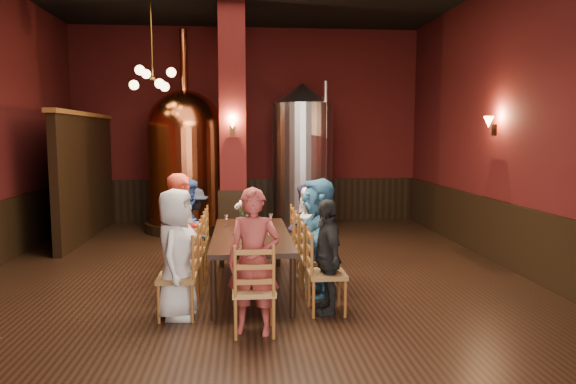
{
  "coord_description": "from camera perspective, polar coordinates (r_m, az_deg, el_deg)",
  "views": [
    {
      "loc": [
        -0.09,
        -7.14,
        2.05
      ],
      "look_at": [
        0.54,
        0.2,
        1.22
      ],
      "focal_mm": 32.0,
      "sensor_mm": 36.0,
      "label": 1
    }
  ],
  "objects": [
    {
      "name": "wine_glass_0",
      "position": [
        7.36,
        -1.92,
        -3.09
      ],
      "size": [
        0.07,
        0.07,
        0.17
      ],
      "primitive_type": null,
      "color": "white",
      "rests_on": "dining_table"
    },
    {
      "name": "sconce_column",
      "position": [
        9.64,
        -6.18,
        7.26
      ],
      "size": [
        0.2,
        0.2,
        0.36
      ],
      "primitive_type": null,
      "rotation": [
        0.0,
        0.0,
        3.14
      ],
      "color": "black",
      "rests_on": "column"
    },
    {
      "name": "pendant_cluster",
      "position": [
        10.24,
        -14.8,
        12.08
      ],
      "size": [
        0.9,
        0.9,
        1.7
      ],
      "primitive_type": null,
      "color": "#A57226",
      "rests_on": "room"
    },
    {
      "name": "person_6",
      "position": [
        7.22,
        2.61,
        -4.65
      ],
      "size": [
        0.55,
        0.72,
        1.33
      ],
      "primitive_type": "imported",
      "rotation": [
        0.0,
        0.0,
        4.92
      ],
      "color": "white",
      "rests_on": "ground"
    },
    {
      "name": "person_3",
      "position": [
        7.85,
        -10.48,
        -4.08
      ],
      "size": [
        0.67,
        0.91,
        1.27
      ],
      "primitive_type": "imported",
      "rotation": [
        0.0,
        0.0,
        1.83
      ],
      "color": "black",
      "rests_on": "ground"
    },
    {
      "name": "chair_7",
      "position": [
        7.91,
        1.95,
        -5.19
      ],
      "size": [
        0.46,
        0.46,
        0.92
      ],
      "primitive_type": null,
      "rotation": [
        0.0,
        0.0,
        1.58
      ],
      "color": "brown",
      "rests_on": "ground"
    },
    {
      "name": "wine_glass_6",
      "position": [
        7.31,
        -6.87,
        -3.2
      ],
      "size": [
        0.07,
        0.07,
        0.17
      ],
      "primitive_type": null,
      "color": "white",
      "rests_on": "dining_table"
    },
    {
      "name": "wainscot_right",
      "position": [
        8.35,
        24.32,
        -4.86
      ],
      "size": [
        0.08,
        9.9,
        1.0
      ],
      "primitive_type": "cube",
      "color": "black",
      "rests_on": "ground"
    },
    {
      "name": "wine_glass_4",
      "position": [
        7.27,
        -4.41,
        -3.23
      ],
      "size": [
        0.07,
        0.07,
        0.17
      ],
      "primitive_type": null,
      "color": "white",
      "rests_on": "dining_table"
    },
    {
      "name": "person_8",
      "position": [
        5.3,
        -3.82,
        -7.7
      ],
      "size": [
        0.62,
        0.47,
        1.52
      ],
      "primitive_type": "imported",
      "rotation": [
        0.0,
        0.0,
        6.07
      ],
      "color": "maroon",
      "rests_on": "ground"
    },
    {
      "name": "person_7",
      "position": [
        7.88,
        1.95,
        -3.83
      ],
      "size": [
        0.5,
        0.7,
        1.3
      ],
      "primitive_type": "imported",
      "rotation": [
        0.0,
        0.0,
        5.03
      ],
      "color": "#241D3B",
      "rests_on": "ground"
    },
    {
      "name": "person_1",
      "position": [
        6.53,
        -11.59,
        -4.86
      ],
      "size": [
        0.47,
        0.63,
        1.58
      ],
      "primitive_type": "imported",
      "rotation": [
        0.0,
        0.0,
        1.74
      ],
      "color": "red",
      "rests_on": "ground"
    },
    {
      "name": "wine_glass_5",
      "position": [
        6.12,
        -2.11,
        -5.04
      ],
      "size": [
        0.07,
        0.07,
        0.17
      ],
      "primitive_type": null,
      "color": "white",
      "rests_on": "dining_table"
    },
    {
      "name": "wine_glass_1",
      "position": [
        5.99,
        -5.9,
        -5.32
      ],
      "size": [
        0.07,
        0.07,
        0.17
      ],
      "primitive_type": null,
      "color": "white",
      "rests_on": "dining_table"
    },
    {
      "name": "chair_0",
      "position": [
        5.95,
        -12.24,
        -9.22
      ],
      "size": [
        0.46,
        0.46,
        0.92
      ],
      "primitive_type": null,
      "rotation": [
        0.0,
        0.0,
        -1.57
      ],
      "color": "brown",
      "rests_on": "ground"
    },
    {
      "name": "chair_8",
      "position": [
        5.38,
        -3.79,
        -10.78
      ],
      "size": [
        0.46,
        0.46,
        0.92
      ],
      "primitive_type": null,
      "rotation": [
        0.0,
        0.0,
        3.15
      ],
      "color": "brown",
      "rests_on": "ground"
    },
    {
      "name": "steel_vessel",
      "position": [
        11.09,
        1.6,
        3.92
      ],
      "size": [
        1.55,
        1.55,
        3.14
      ],
      "rotation": [
        0.0,
        0.0,
        0.22
      ],
      "color": "#B2B2B7",
      "rests_on": "ground"
    },
    {
      "name": "column",
      "position": [
        9.94,
        -6.14,
        7.52
      ],
      "size": [
        0.58,
        0.58,
        4.5
      ],
      "primitive_type": "cube",
      "color": "#44100E",
      "rests_on": "ground"
    },
    {
      "name": "sconce_wall",
      "position": [
        8.89,
        21.96,
        6.91
      ],
      "size": [
        0.2,
        0.2,
        0.36
      ],
      "primitive_type": null,
      "rotation": [
        0.0,
        0.0,
        1.57
      ],
      "color": "black",
      "rests_on": "room"
    },
    {
      "name": "room",
      "position": [
        7.14,
        -4.19,
        8.0
      ],
      "size": [
        10.0,
        10.02,
        4.5
      ],
      "color": "black",
      "rests_on": "ground"
    },
    {
      "name": "person_0",
      "position": [
        5.89,
        -12.3,
        -6.7
      ],
      "size": [
        0.56,
        0.77,
        1.46
      ],
      "primitive_type": "imported",
      "rotation": [
        0.0,
        0.0,
        1.43
      ],
      "color": "beige",
      "rests_on": "ground"
    },
    {
      "name": "chair_4",
      "position": [
        5.99,
        4.34,
        -9.0
      ],
      "size": [
        0.46,
        0.46,
        0.92
      ],
      "primitive_type": null,
      "rotation": [
        0.0,
        0.0,
        1.58
      ],
      "color": "brown",
      "rests_on": "ground"
    },
    {
      "name": "chair_1",
      "position": [
        6.6,
        -11.52,
        -7.66
      ],
      "size": [
        0.46,
        0.46,
        0.92
      ],
      "primitive_type": null,
      "rotation": [
        0.0,
        0.0,
        -1.57
      ],
      "color": "brown",
      "rests_on": "ground"
    },
    {
      "name": "dining_table",
      "position": [
        6.83,
        -4.12,
        -5.11
      ],
      "size": [
        1.01,
        2.4,
        0.75
      ],
      "rotation": [
        0.0,
        0.0,
        0.0
      ],
      "color": "black",
      "rests_on": "ground"
    },
    {
      "name": "wine_glass_2",
      "position": [
        7.03,
        -4.5,
        -3.55
      ],
      "size": [
        0.07,
        0.07,
        0.17
      ],
      "primitive_type": null,
      "color": "white",
      "rests_on": "dining_table"
    },
    {
      "name": "chair_5",
      "position": [
        6.63,
        3.38,
        -7.48
      ],
      "size": [
        0.46,
        0.46,
        0.92
      ],
      "primitive_type": null,
      "rotation": [
        0.0,
        0.0,
        1.58
      ],
      "color": "brown",
      "rests_on": "ground"
    },
    {
      "name": "person_5",
      "position": [
        6.56,
        3.4,
        -5.0
      ],
      "size": [
        0.48,
        1.41,
        1.51
      ],
      "primitive_type": "imported",
      "rotation": [
        0.0,
        0.0,
        4.74
      ],
      "color": "#2C6086",
      "rests_on": "ground"
    },
    {
      "name": "rose_vase",
      "position": [
        7.43,
        -5.1,
        -1.86
      ],
      "size": [
        0.21,
        0.21,
        0.36
      ],
      "color": "white",
      "rests_on": "dining_table"
    },
    {
      "name": "chair_3",
      "position": [
        7.89,
        -10.46,
        -5.33
      ],
      "size": [
        0.46,
        0.46,
        0.92
      ],
      "primitive_type": null,
      "rotation": [
        0.0,
        0.0,
        -1.57
      ],
      "color": "brown",
      "rests_on": "ground"
    },
    {
      "name": "person_2",
      "position": [
        7.18,
        -10.99,
        -4.28
      ],
      "size": [
        0.52,
        0.78,
        1.47
      ],
      "primitive_type": "imported",
      "rotation": [
        0.0,
        0.0,
        1.31
      ],
      "color": "navy",
      "rests_on": "ground"
    },
    {
      "name": "chair_2",
      "position": [
        7.24,
        -10.94,
        -6.4
      ],
      "size": [
        0.46,
        0.46,
        0.92
      ],
      "primitive_type": null,
      "rotation": [
        0.0,
        0.0,
        -1.57
      ],
      "color": "brown",
      "rests_on": "ground"
    },
    {
      "name": "copper_kettle",
      "position": [
        11.12,
        -11.27,
        3.63
      ],
      "size": [
        1.78,
        1.78,
        4.21
      ],
      "rotation": [
        0.0,
        0.0,
        -0.05
      ],
      "color": "black",
      "rests_on": "ground"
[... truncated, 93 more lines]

